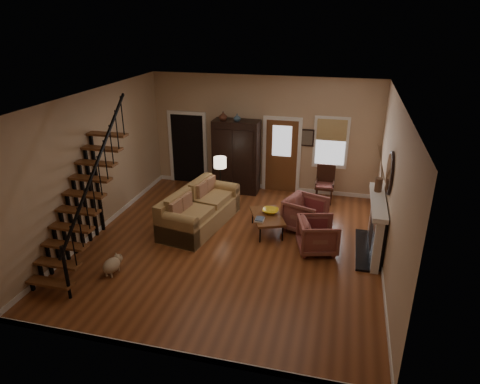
% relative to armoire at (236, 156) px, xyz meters
% --- Properties ---
extents(room, '(7.00, 7.33, 3.30)m').
position_rel_armoire_xyz_m(room, '(0.29, -1.39, 0.46)').
color(room, brown).
rests_on(room, ground).
extents(staircase, '(0.94, 2.80, 3.20)m').
position_rel_armoire_xyz_m(staircase, '(-2.08, -4.45, 0.55)').
color(staircase, brown).
rests_on(staircase, ground).
extents(fireplace, '(0.33, 1.95, 2.30)m').
position_rel_armoire_xyz_m(fireplace, '(3.83, -2.65, -0.31)').
color(fireplace, black).
rests_on(fireplace, ground).
extents(armoire, '(1.30, 0.60, 2.10)m').
position_rel_armoire_xyz_m(armoire, '(0.00, 0.00, 0.00)').
color(armoire, black).
rests_on(armoire, ground).
extents(vase_a, '(0.24, 0.24, 0.25)m').
position_rel_armoire_xyz_m(vase_a, '(-0.35, -0.10, 1.17)').
color(vase_a, '#4C2619').
rests_on(vase_a, armoire).
extents(vase_b, '(0.20, 0.20, 0.21)m').
position_rel_armoire_xyz_m(vase_b, '(0.05, -0.10, 1.16)').
color(vase_b, '#334C60').
rests_on(vase_b, armoire).
extents(sofa, '(1.45, 2.56, 0.90)m').
position_rel_armoire_xyz_m(sofa, '(-0.29, -2.39, -0.60)').
color(sofa, '#9C7847').
rests_on(sofa, ground).
extents(coffee_table, '(1.04, 1.29, 0.43)m').
position_rel_armoire_xyz_m(coffee_table, '(1.35, -2.31, -0.83)').
color(coffee_table, brown).
rests_on(coffee_table, ground).
extents(bowl, '(0.38, 0.38, 0.09)m').
position_rel_armoire_xyz_m(bowl, '(1.40, -2.16, -0.57)').
color(bowl, yellow).
rests_on(bowl, coffee_table).
extents(books, '(0.21, 0.28, 0.05)m').
position_rel_armoire_xyz_m(books, '(1.23, -2.61, -0.59)').
color(books, beige).
rests_on(books, coffee_table).
extents(armchair_left, '(1.01, 1.00, 0.76)m').
position_rel_armoire_xyz_m(armchair_left, '(2.59, -2.92, -0.67)').
color(armchair_left, maroon).
rests_on(armchair_left, ground).
extents(armchair_right, '(1.14, 1.12, 0.82)m').
position_rel_armoire_xyz_m(armchair_right, '(2.22, -1.98, -0.64)').
color(armchair_right, maroon).
rests_on(armchair_right, ground).
extents(floor_lamp, '(0.33, 0.33, 1.43)m').
position_rel_armoire_xyz_m(floor_lamp, '(-0.10, -1.29, -0.34)').
color(floor_lamp, black).
rests_on(floor_lamp, ground).
extents(side_chair, '(0.54, 0.54, 1.02)m').
position_rel_armoire_xyz_m(side_chair, '(2.55, -0.20, -0.54)').
color(side_chair, '#321A10').
rests_on(side_chair, ground).
extents(dog, '(0.34, 0.51, 0.35)m').
position_rel_armoire_xyz_m(dog, '(-1.32, -4.85, -0.87)').
color(dog, tan).
rests_on(dog, ground).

